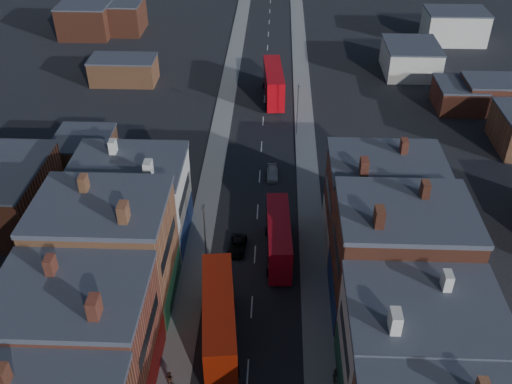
# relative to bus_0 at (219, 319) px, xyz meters

# --- Properties ---
(pavement_west) EXTENTS (3.00, 200.00, 0.12)m
(pavement_west) POSITION_rel_bus_0_xyz_m (-3.71, 30.39, -2.86)
(pavement_west) COLOR gray
(pavement_west) RESTS_ON ground
(pavement_east) EXTENTS (3.00, 200.00, 0.12)m
(pavement_east) POSITION_rel_bus_0_xyz_m (9.29, 30.39, -2.86)
(pavement_east) COLOR gray
(pavement_east) RESTS_ON ground
(lamp_post_2) EXTENTS (0.25, 0.70, 8.12)m
(lamp_post_2) POSITION_rel_bus_0_xyz_m (-2.41, 10.39, 1.79)
(lamp_post_2) COLOR slate
(lamp_post_2) RESTS_ON ground
(lamp_post_3) EXTENTS (0.25, 0.70, 8.12)m
(lamp_post_3) POSITION_rel_bus_0_xyz_m (7.99, 40.39, 1.79)
(lamp_post_3) COLOR slate
(lamp_post_3) RESTS_ON ground
(bus_0) EXTENTS (4.30, 12.76, 5.40)m
(bus_0) POSITION_rel_bus_0_xyz_m (0.00, 0.00, 0.00)
(bus_0) COLOR #9E1C09
(bus_0) RESTS_ON ground
(bus_1) EXTENTS (3.10, 10.89, 4.66)m
(bus_1) POSITION_rel_bus_0_xyz_m (5.39, 12.51, -0.40)
(bus_1) COLOR #BA0A18
(bus_1) RESTS_ON ground
(bus_2) EXTENTS (3.87, 12.62, 5.37)m
(bus_2) POSITION_rel_bus_0_xyz_m (4.29, 52.60, -0.02)
(bus_2) COLOR #B9080F
(bus_2) RESTS_ON ground
(car_2) EXTENTS (2.15, 4.14, 1.12)m
(car_2) POSITION_rel_bus_0_xyz_m (0.76, 13.19, -2.36)
(car_2) COLOR black
(car_2) RESTS_ON ground
(car_3) EXTENTS (1.60, 3.73, 1.07)m
(car_3) POSITION_rel_bus_0_xyz_m (4.49, 28.37, -2.38)
(car_3) COLOR #B8B8B8
(car_3) RESTS_ON ground
(ped_1) EXTENTS (0.85, 0.58, 1.60)m
(ped_1) POSITION_rel_bus_0_xyz_m (-3.90, -5.14, -2.00)
(ped_1) COLOR #47271C
(ped_1) RESTS_ON pavement_west
(ped_3) EXTENTS (0.73, 1.09, 1.72)m
(ped_3) POSITION_rel_bus_0_xyz_m (10.43, -4.30, -1.94)
(ped_3) COLOR #514B45
(ped_3) RESTS_ON pavement_east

